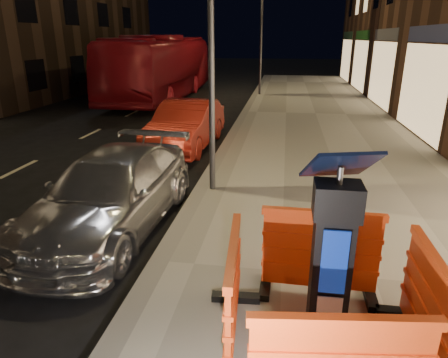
# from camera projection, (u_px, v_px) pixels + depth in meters

# --- Properties ---
(ground_plane) EXTENTS (120.00, 120.00, 0.00)m
(ground_plane) POSITION_uv_depth(u_px,v_px,m) (160.00, 270.00, 5.83)
(ground_plane) COLOR black
(ground_plane) RESTS_ON ground
(sidewalk) EXTENTS (6.00, 60.00, 0.15)m
(sidewalk) POSITION_uv_depth(u_px,v_px,m) (374.00, 283.00, 5.38)
(sidewalk) COLOR gray
(sidewalk) RESTS_ON ground
(kerb) EXTENTS (0.30, 60.00, 0.15)m
(kerb) POSITION_uv_depth(u_px,v_px,m) (159.00, 265.00, 5.81)
(kerb) COLOR slate
(kerb) RESTS_ON ground
(parking_kiosk) EXTENTS (0.66, 0.66, 2.04)m
(parking_kiosk) POSITION_uv_depth(u_px,v_px,m) (331.00, 262.00, 3.83)
(parking_kiosk) COLOR black
(parking_kiosk) RESTS_ON sidewalk
(barrier_back) EXTENTS (1.47, 0.63, 1.14)m
(barrier_back) POSITION_uv_depth(u_px,v_px,m) (320.00, 253.00, 4.87)
(barrier_back) COLOR #EE4615
(barrier_back) RESTS_ON sidewalk
(barrier_kerbside) EXTENTS (0.70, 1.50, 1.14)m
(barrier_kerbside) POSITION_uv_depth(u_px,v_px,m) (233.00, 293.00, 4.12)
(barrier_kerbside) COLOR #EE4615
(barrier_kerbside) RESTS_ON sidewalk
(barrier_bldgside) EXTENTS (0.61, 1.46, 1.14)m
(barrier_bldgside) POSITION_uv_depth(u_px,v_px,m) (428.00, 311.00, 3.85)
(barrier_bldgside) COLOR #EE4615
(barrier_bldgside) RESTS_ON sidewalk
(car_silver) EXTENTS (2.08, 4.63, 1.32)m
(car_silver) POSITION_uv_depth(u_px,v_px,m) (115.00, 227.00, 7.15)
(car_silver) COLOR #BCBCC1
(car_silver) RESTS_ON ground
(car_red) EXTENTS (1.71, 4.34, 1.41)m
(car_red) POSITION_uv_depth(u_px,v_px,m) (187.00, 148.00, 12.25)
(car_red) COLOR maroon
(car_red) RESTS_ON ground
(bus_doubledecker) EXTENTS (2.83, 11.84, 3.29)m
(bus_doubledecker) POSITION_uv_depth(u_px,v_px,m) (163.00, 98.00, 22.08)
(bus_doubledecker) COLOR maroon
(bus_doubledecker) RESTS_ON ground
(street_lamp_mid) EXTENTS (0.12, 0.12, 6.00)m
(street_lamp_mid) POSITION_uv_depth(u_px,v_px,m) (211.00, 40.00, 7.53)
(street_lamp_mid) COLOR #3F3F44
(street_lamp_mid) RESTS_ON sidewalk
(street_lamp_far) EXTENTS (0.12, 0.12, 6.00)m
(street_lamp_far) POSITION_uv_depth(u_px,v_px,m) (261.00, 38.00, 21.49)
(street_lamp_far) COLOR #3F3F44
(street_lamp_far) RESTS_ON sidewalk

